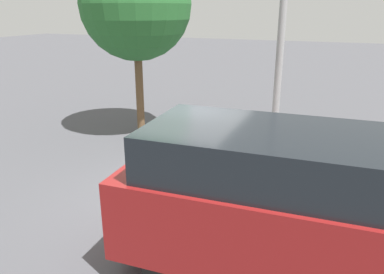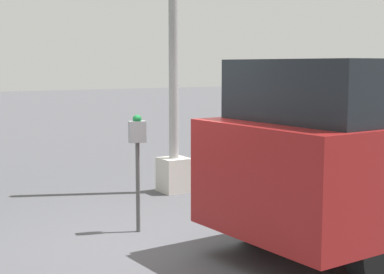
{
  "view_description": "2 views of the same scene",
  "coord_description": "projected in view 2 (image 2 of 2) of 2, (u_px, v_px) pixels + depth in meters",
  "views": [
    {
      "loc": [
        2.8,
        -5.85,
        3.52
      ],
      "look_at": [
        0.29,
        0.25,
        1.26
      ],
      "focal_mm": 35.0,
      "sensor_mm": 36.0,
      "label": 1
    },
    {
      "loc": [
        -3.21,
        -5.8,
        2.04
      ],
      "look_at": [
        0.46,
        0.11,
        1.18
      ],
      "focal_mm": 55.0,
      "sensor_mm": 36.0,
      "label": 2
    }
  ],
  "objects": [
    {
      "name": "parking_meter_near",
      "position": [
        137.0,
        146.0,
        7.09
      ],
      "size": [
        0.22,
        0.15,
        1.44
      ],
      "rotation": [
        0.0,
        0.0,
        -0.22
      ],
      "color": "#4C4C4C",
      "rests_on": "ground"
    },
    {
      "name": "ground_plane",
      "position": [
        163.0,
        241.0,
        6.82
      ],
      "size": [
        80.0,
        80.0,
        0.0
      ],
      "primitive_type": "plane",
      "color": "#4C4C51"
    },
    {
      "name": "lamp_post",
      "position": [
        174.0,
        93.0,
        9.3
      ],
      "size": [
        0.44,
        0.44,
        5.16
      ],
      "color": "beige",
      "rests_on": "ground"
    }
  ]
}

